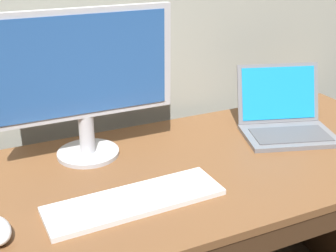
# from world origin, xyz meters

# --- Properties ---
(desk) EXTENTS (1.54, 0.70, 0.76)m
(desk) POSITION_xyz_m (0.00, -0.01, 0.54)
(desk) COLOR brown
(desk) RESTS_ON ground
(laptop_space_gray) EXTENTS (0.37, 0.35, 0.22)m
(laptop_space_gray) POSITION_xyz_m (0.36, 0.07, 0.80)
(laptop_space_gray) COLOR slate
(laptop_space_gray) RESTS_ON desk
(external_monitor) EXTENTS (0.55, 0.19, 0.45)m
(external_monitor) POSITION_xyz_m (-0.31, 0.18, 1.01)
(external_monitor) COLOR #B7B7BC
(external_monitor) RESTS_ON desk
(wired_keyboard) EXTENTS (0.47, 0.16, 0.02)m
(wired_keyboard) POSITION_xyz_m (-0.28, -0.13, 0.76)
(wired_keyboard) COLOR white
(wired_keyboard) RESTS_ON desk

